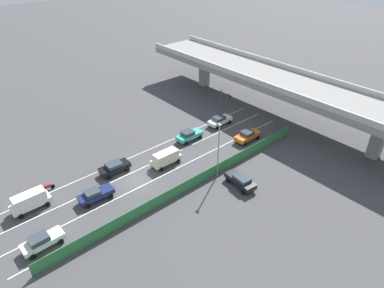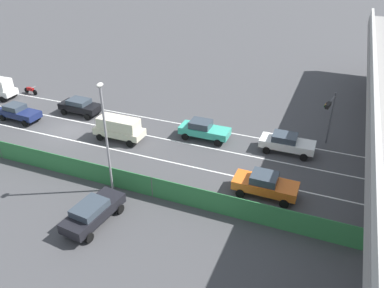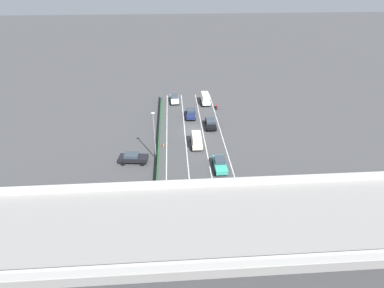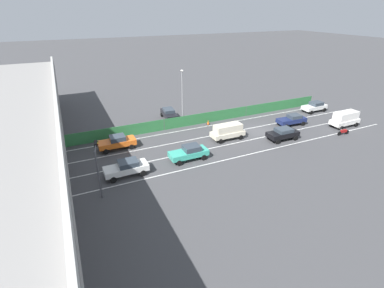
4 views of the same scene
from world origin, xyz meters
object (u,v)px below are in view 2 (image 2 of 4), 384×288
at_px(car_taxi_teal, 204,129).
at_px(street_lamp, 105,130).
at_px(car_sedan_black, 80,106).
at_px(motorcycle, 31,90).
at_px(car_van_cream, 119,127).
at_px(parked_sedan_dark, 93,212).
at_px(car_sedan_white, 287,143).
at_px(car_sedan_navy, 18,112).
at_px(traffic_cone, 80,168).
at_px(car_taxi_orange, 265,184).
at_px(traffic_light, 330,112).

height_order(car_taxi_teal, street_lamp, street_lamp).
distance_m(car_sedan_black, motorcycle, 9.01).
distance_m(car_van_cream, car_sedan_black, 7.34).
bearing_deg(motorcycle, car_sedan_black, 74.78).
relative_size(car_taxi_teal, parked_sedan_dark, 0.97).
xyz_separation_m(car_taxi_teal, car_sedan_white, (-0.37, 7.36, -0.01)).
relative_size(car_sedan_navy, car_sedan_black, 1.05).
xyz_separation_m(motorcycle, traffic_cone, (11.35, 15.16, -0.12)).
bearing_deg(car_sedan_white, car_sedan_black, -89.55).
bearing_deg(car_sedan_black, street_lamp, 45.24).
height_order(car_sedan_black, car_taxi_orange, car_taxi_orange).
relative_size(motorcycle, parked_sedan_dark, 0.42).
height_order(car_sedan_white, street_lamp, street_lamp).
xyz_separation_m(car_taxi_orange, motorcycle, (-8.86, -29.25, -0.47)).
xyz_separation_m(motorcycle, traffic_light, (0.24, 32.51, 2.96)).
xyz_separation_m(car_sedan_black, motorcycle, (-2.36, -8.68, -0.44)).
bearing_deg(car_van_cream, car_taxi_teal, 113.24).
height_order(car_sedan_white, traffic_cone, car_sedan_white).
bearing_deg(traffic_cone, car_van_cream, 178.84).
relative_size(car_sedan_navy, parked_sedan_dark, 0.97).
distance_m(car_taxi_teal, car_taxi_orange, 9.41).
relative_size(car_taxi_orange, motorcycle, 2.33).
bearing_deg(street_lamp, car_taxi_teal, 161.06).
height_order(car_sedan_black, parked_sedan_dark, parked_sedan_dark).
xyz_separation_m(car_taxi_teal, parked_sedan_dark, (13.41, -2.55, 0.00)).
relative_size(parked_sedan_dark, street_lamp, 0.56).
bearing_deg(car_sedan_black, motorcycle, -105.22).
distance_m(traffic_light, street_lamp, 18.37).
bearing_deg(traffic_cone, parked_sedan_dark, 44.41).
xyz_separation_m(car_sedan_black, car_sedan_white, (-0.16, 20.93, 0.01)).
relative_size(car_van_cream, car_taxi_teal, 1.00).
distance_m(traffic_light, traffic_cone, 20.82).
xyz_separation_m(car_van_cream, street_lamp, (6.89, 3.58, 3.74)).
xyz_separation_m(car_van_cream, traffic_cone, (5.78, -0.12, -0.85)).
xyz_separation_m(car_sedan_black, car_taxi_orange, (6.50, 20.57, 0.03)).
distance_m(car_sedan_white, motorcycle, 29.69).
relative_size(car_van_cream, traffic_cone, 6.35).
xyz_separation_m(car_sedan_navy, motorcycle, (-5.87, -3.91, -0.42)).
bearing_deg(car_sedan_black, car_van_cream, 64.12).
height_order(car_van_cream, car_taxi_orange, car_van_cream).
distance_m(car_taxi_orange, motorcycle, 30.57).
distance_m(motorcycle, traffic_light, 32.64).
distance_m(car_sedan_black, traffic_light, 24.05).
distance_m(parked_sedan_dark, street_lamp, 5.41).
xyz_separation_m(car_taxi_teal, traffic_cone, (8.77, -7.09, -0.58)).
xyz_separation_m(parked_sedan_dark, street_lamp, (-3.53, -0.85, 4.01)).
bearing_deg(car_taxi_orange, parked_sedan_dark, -53.28).
height_order(car_sedan_navy, traffic_cone, car_sedan_navy).
relative_size(car_van_cream, car_sedan_white, 0.99).
xyz_separation_m(car_sedan_navy, car_sedan_white, (-3.67, 25.70, 0.03)).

